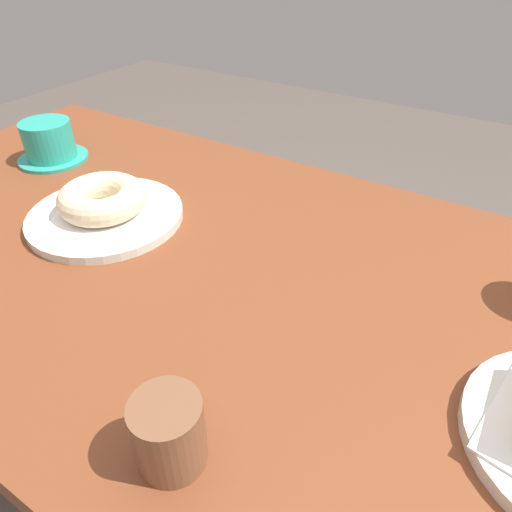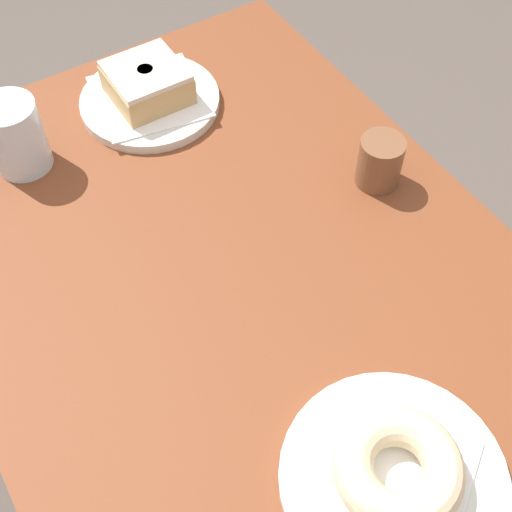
{
  "view_description": "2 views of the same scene",
  "coord_description": "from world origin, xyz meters",
  "px_view_note": "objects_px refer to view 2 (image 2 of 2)",
  "views": [
    {
      "loc": [
        -0.35,
        0.37,
        1.11
      ],
      "look_at": [
        -0.11,
        -0.0,
        0.78
      ],
      "focal_mm": 32.15,
      "sensor_mm": 36.0,
      "label": 1
    },
    {
      "loc": [
        0.27,
        -0.24,
        1.43
      ],
      "look_at": [
        -0.14,
        0.02,
        0.77
      ],
      "focal_mm": 48.83,
      "sensor_mm": 36.0,
      "label": 2
    }
  ],
  "objects_px": {
    "donut_sugar_ring": "(400,467)",
    "plate_glazed_square": "(150,101)",
    "plate_sugar_ring": "(395,478)",
    "sugar_jar": "(380,162)",
    "water_glass": "(15,136)",
    "donut_glazed_square": "(147,82)"
  },
  "relations": [
    {
      "from": "donut_glazed_square",
      "to": "plate_glazed_square",
      "type": "bearing_deg",
      "value": 0.0
    },
    {
      "from": "donut_sugar_ring",
      "to": "plate_glazed_square",
      "type": "height_order",
      "value": "donut_sugar_ring"
    },
    {
      "from": "donut_sugar_ring",
      "to": "water_glass",
      "type": "bearing_deg",
      "value": -165.85
    },
    {
      "from": "plate_sugar_ring",
      "to": "donut_glazed_square",
      "type": "xyz_separation_m",
      "value": [
        -0.62,
        0.04,
        0.03
      ]
    },
    {
      "from": "donut_sugar_ring",
      "to": "sugar_jar",
      "type": "bearing_deg",
      "value": 144.73
    },
    {
      "from": "sugar_jar",
      "to": "donut_sugar_ring",
      "type": "bearing_deg",
      "value": -35.27
    },
    {
      "from": "donut_sugar_ring",
      "to": "plate_glazed_square",
      "type": "distance_m",
      "value": 0.62
    },
    {
      "from": "plate_glazed_square",
      "to": "sugar_jar",
      "type": "relative_size",
      "value": 2.91
    },
    {
      "from": "donut_sugar_ring",
      "to": "plate_glazed_square",
      "type": "bearing_deg",
      "value": 175.92
    },
    {
      "from": "plate_sugar_ring",
      "to": "water_glass",
      "type": "bearing_deg",
      "value": -165.85
    },
    {
      "from": "donut_glazed_square",
      "to": "sugar_jar",
      "type": "xyz_separation_m",
      "value": [
        0.29,
        0.19,
        -0.01
      ]
    },
    {
      "from": "plate_sugar_ring",
      "to": "sugar_jar",
      "type": "height_order",
      "value": "sugar_jar"
    },
    {
      "from": "water_glass",
      "to": "donut_sugar_ring",
      "type": "bearing_deg",
      "value": 14.15
    },
    {
      "from": "plate_sugar_ring",
      "to": "donut_glazed_square",
      "type": "relative_size",
      "value": 2.21
    },
    {
      "from": "plate_sugar_ring",
      "to": "water_glass",
      "type": "relative_size",
      "value": 2.25
    },
    {
      "from": "plate_glazed_square",
      "to": "water_glass",
      "type": "xyz_separation_m",
      "value": [
        0.01,
        -0.2,
        0.04
      ]
    },
    {
      "from": "plate_glazed_square",
      "to": "sugar_jar",
      "type": "distance_m",
      "value": 0.35
    },
    {
      "from": "plate_sugar_ring",
      "to": "sugar_jar",
      "type": "relative_size",
      "value": 3.27
    },
    {
      "from": "donut_sugar_ring",
      "to": "donut_glazed_square",
      "type": "bearing_deg",
      "value": 175.92
    },
    {
      "from": "donut_sugar_ring",
      "to": "water_glass",
      "type": "relative_size",
      "value": 1.26
    },
    {
      "from": "water_glass",
      "to": "sugar_jar",
      "type": "bearing_deg",
      "value": 54.23
    },
    {
      "from": "plate_glazed_square",
      "to": "plate_sugar_ring",
      "type": "bearing_deg",
      "value": -4.08
    }
  ]
}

